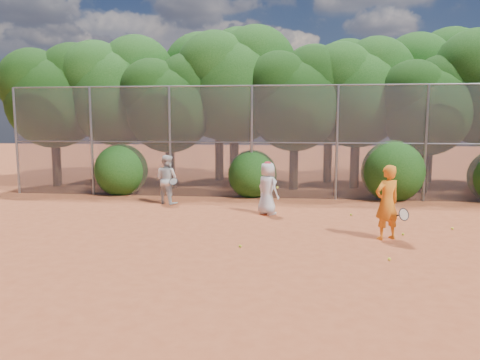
# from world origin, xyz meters

# --- Properties ---
(ground) EXTENTS (80.00, 80.00, 0.00)m
(ground) POSITION_xyz_m (0.00, 0.00, 0.00)
(ground) COLOR #A44725
(ground) RESTS_ON ground
(fence_back) EXTENTS (20.05, 0.09, 4.03)m
(fence_back) POSITION_xyz_m (-0.12, 6.00, 2.05)
(fence_back) COLOR gray
(fence_back) RESTS_ON ground
(tree_0) EXTENTS (4.38, 3.81, 6.00)m
(tree_0) POSITION_xyz_m (-9.44, 8.04, 3.93)
(tree_0) COLOR black
(tree_0) RESTS_ON ground
(tree_1) EXTENTS (4.64, 4.03, 6.35)m
(tree_1) POSITION_xyz_m (-6.94, 8.54, 4.16)
(tree_1) COLOR black
(tree_1) RESTS_ON ground
(tree_2) EXTENTS (3.99, 3.47, 5.47)m
(tree_2) POSITION_xyz_m (-4.45, 7.83, 3.58)
(tree_2) COLOR black
(tree_2) RESTS_ON ground
(tree_3) EXTENTS (4.89, 4.26, 6.70)m
(tree_3) POSITION_xyz_m (-1.94, 8.84, 4.40)
(tree_3) COLOR black
(tree_3) RESTS_ON ground
(tree_4) EXTENTS (4.19, 3.64, 5.73)m
(tree_4) POSITION_xyz_m (0.55, 8.24, 3.76)
(tree_4) COLOR black
(tree_4) RESTS_ON ground
(tree_5) EXTENTS (4.51, 3.92, 6.17)m
(tree_5) POSITION_xyz_m (3.06, 9.04, 4.05)
(tree_5) COLOR black
(tree_5) RESTS_ON ground
(tree_6) EXTENTS (3.86, 3.36, 5.29)m
(tree_6) POSITION_xyz_m (5.55, 8.03, 3.47)
(tree_6) COLOR black
(tree_6) RESTS_ON ground
(tree_9) EXTENTS (4.83, 4.20, 6.62)m
(tree_9) POSITION_xyz_m (-7.94, 10.84, 4.34)
(tree_9) COLOR black
(tree_9) RESTS_ON ground
(tree_10) EXTENTS (5.15, 4.48, 7.06)m
(tree_10) POSITION_xyz_m (-2.93, 11.05, 4.63)
(tree_10) COLOR black
(tree_10) RESTS_ON ground
(tree_11) EXTENTS (4.64, 4.03, 6.35)m
(tree_11) POSITION_xyz_m (2.06, 10.64, 4.16)
(tree_11) COLOR black
(tree_11) RESTS_ON ground
(tree_12) EXTENTS (5.02, 4.37, 6.88)m
(tree_12) POSITION_xyz_m (6.56, 11.24, 4.51)
(tree_12) COLOR black
(tree_12) RESTS_ON ground
(bush_0) EXTENTS (2.00, 2.00, 2.00)m
(bush_0) POSITION_xyz_m (-6.00, 6.30, 1.00)
(bush_0) COLOR #174310
(bush_0) RESTS_ON ground
(bush_1) EXTENTS (1.80, 1.80, 1.80)m
(bush_1) POSITION_xyz_m (-1.00, 6.30, 0.90)
(bush_1) COLOR #174310
(bush_1) RESTS_ON ground
(bush_2) EXTENTS (2.20, 2.20, 2.20)m
(bush_2) POSITION_xyz_m (4.00, 6.30, 1.10)
(bush_2) COLOR #174310
(bush_2) RESTS_ON ground
(player_yellow) EXTENTS (0.89, 0.68, 1.78)m
(player_yellow) POSITION_xyz_m (2.73, 0.48, 0.89)
(player_yellow) COLOR orange
(player_yellow) RESTS_ON ground
(player_teen) EXTENTS (0.90, 0.89, 1.60)m
(player_teen) POSITION_xyz_m (-0.24, 3.07, 0.79)
(player_teen) COLOR silver
(player_teen) RESTS_ON ground
(player_white) EXTENTS (0.99, 0.91, 1.65)m
(player_white) POSITION_xyz_m (-3.70, 4.44, 0.83)
(player_white) COLOR silver
(player_white) RESTS_ON ground
(ball_0) EXTENTS (0.07, 0.07, 0.07)m
(ball_0) POSITION_xyz_m (3.22, 0.90, 0.03)
(ball_0) COLOR yellow
(ball_0) RESTS_ON ground
(ball_1) EXTENTS (0.07, 0.07, 0.07)m
(ball_1) POSITION_xyz_m (3.25, 3.59, 0.03)
(ball_1) COLOR yellow
(ball_1) RESTS_ON ground
(ball_2) EXTENTS (0.07, 0.07, 0.07)m
(ball_2) POSITION_xyz_m (2.48, -1.26, 0.03)
(ball_2) COLOR yellow
(ball_2) RESTS_ON ground
(ball_3) EXTENTS (0.07, 0.07, 0.07)m
(ball_3) POSITION_xyz_m (4.62, 1.67, 0.03)
(ball_3) COLOR yellow
(ball_3) RESTS_ON ground
(ball_4) EXTENTS (0.07, 0.07, 0.07)m
(ball_4) POSITION_xyz_m (-0.62, -0.65, 0.03)
(ball_4) COLOR yellow
(ball_4) RESTS_ON ground
(ball_5) EXTENTS (0.07, 0.07, 0.07)m
(ball_5) POSITION_xyz_m (2.22, 3.14, 0.03)
(ball_5) COLOR yellow
(ball_5) RESTS_ON ground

